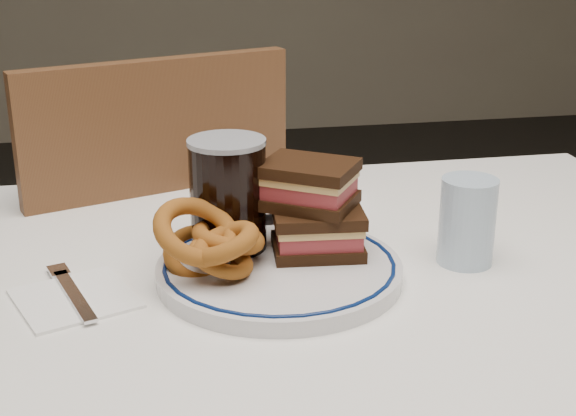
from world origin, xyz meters
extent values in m
cube|color=white|center=(0.00, 0.00, 0.73)|extent=(1.26, 0.86, 0.03)
cylinder|color=#4D2C18|center=(0.54, 0.34, 0.35)|extent=(0.06, 0.06, 0.71)
cube|color=white|center=(0.00, 0.43, 0.65)|extent=(1.26, 0.01, 0.17)
cube|color=#4D2C18|center=(-0.19, 0.55, 0.45)|extent=(0.56, 0.56, 0.04)
cylinder|color=#4D2C18|center=(-0.07, 0.79, 0.22)|extent=(0.04, 0.04, 0.43)
cylinder|color=#4D2C18|center=(-0.43, 0.67, 0.22)|extent=(0.04, 0.04, 0.43)
cube|color=#4D2C18|center=(-0.12, 0.36, 0.72)|extent=(0.43, 0.17, 0.49)
cylinder|color=silver|center=(0.00, 0.00, 0.76)|extent=(0.30, 0.30, 0.02)
torus|color=#0A1D51|center=(0.00, 0.00, 0.77)|extent=(0.29, 0.29, 0.01)
cube|color=black|center=(0.06, 0.02, 0.78)|extent=(0.12, 0.10, 0.01)
cube|color=#B03833|center=(0.06, 0.02, 0.79)|extent=(0.11, 0.09, 0.02)
cube|color=#DFB164|center=(0.06, 0.02, 0.81)|extent=(0.11, 0.09, 0.01)
cube|color=black|center=(0.06, 0.02, 0.82)|extent=(0.12, 0.10, 0.01)
cube|color=black|center=(0.05, 0.04, 0.84)|extent=(0.14, 0.13, 0.01)
cube|color=#B03833|center=(0.05, 0.04, 0.85)|extent=(0.13, 0.12, 0.02)
cube|color=#DFB164|center=(0.05, 0.04, 0.87)|extent=(0.13, 0.13, 0.01)
cube|color=black|center=(0.05, 0.04, 0.88)|extent=(0.14, 0.13, 0.01)
torus|color=brown|center=(-0.09, 0.02, 0.78)|extent=(0.11, 0.10, 0.07)
torus|color=brown|center=(-0.07, -0.02, 0.79)|extent=(0.08, 0.08, 0.05)
torus|color=brown|center=(-0.06, 0.01, 0.80)|extent=(0.09, 0.09, 0.04)
torus|color=brown|center=(-0.06, -0.03, 0.81)|extent=(0.09, 0.09, 0.06)
torus|color=brown|center=(-0.10, -0.01, 0.82)|extent=(0.12, 0.11, 0.09)
cylinder|color=silver|center=(-0.05, 0.06, 0.79)|extent=(0.05, 0.05, 0.03)
cylinder|color=#8A0D02|center=(-0.05, 0.06, 0.80)|extent=(0.04, 0.04, 0.01)
cylinder|color=black|center=(-0.05, 0.06, 0.83)|extent=(0.10, 0.10, 0.16)
cylinder|color=#92969F|center=(-0.05, 0.06, 0.91)|extent=(0.10, 0.10, 0.01)
torus|color=#92969F|center=(0.01, 0.07, 0.84)|extent=(0.08, 0.02, 0.08)
cylinder|color=#ADC7E0|center=(0.25, 0.00, 0.81)|extent=(0.07, 0.07, 0.11)
cylinder|color=silver|center=(0.05, 0.28, 0.76)|extent=(0.25, 0.25, 0.02)
torus|color=#0A1D51|center=(0.05, 0.28, 0.77)|extent=(0.24, 0.24, 0.00)
torus|color=brown|center=(0.05, 0.25, 0.77)|extent=(0.08, 0.07, 0.05)
torus|color=brown|center=(0.05, 0.29, 0.78)|extent=(0.08, 0.08, 0.04)
cube|color=white|center=(-0.24, -0.02, 0.75)|extent=(0.16, 0.16, 0.00)
cube|color=silver|center=(-0.24, -0.02, 0.76)|extent=(0.06, 0.14, 0.00)
cube|color=silver|center=(-0.26, 0.06, 0.76)|extent=(0.03, 0.04, 0.00)
camera|label=1|loc=(-0.15, -0.89, 1.18)|focal=50.00mm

